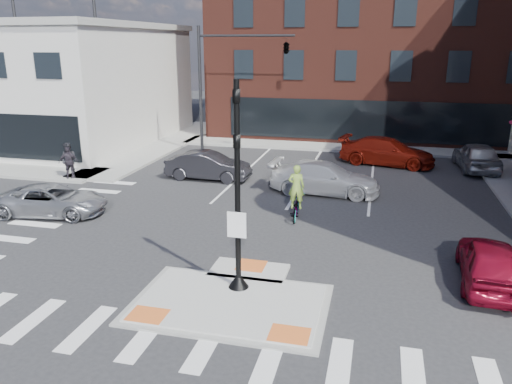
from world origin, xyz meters
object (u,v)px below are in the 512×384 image
(bg_car_red, at_px, (387,152))
(pedestrian_a, at_px, (69,160))
(silver_suv, at_px, (52,200))
(red_sedan, at_px, (490,262))
(bg_car_dark, at_px, (208,166))
(white_pickup, at_px, (325,178))
(pedestrian_b, at_px, (69,162))
(bg_car_silver, at_px, (477,156))
(cyclist, at_px, (296,201))

(bg_car_red, distance_m, pedestrian_a, 17.94)
(silver_suv, distance_m, bg_car_red, 18.70)
(red_sedan, bearing_deg, bg_car_dark, -33.67)
(white_pickup, distance_m, pedestrian_a, 13.34)
(silver_suv, relative_size, bg_car_dark, 1.03)
(bg_car_red, bearing_deg, bg_car_dark, 133.25)
(pedestrian_b, bearing_deg, bg_car_silver, -9.75)
(silver_suv, bearing_deg, red_sedan, -106.56)
(red_sedan, bearing_deg, bg_car_red, -74.96)
(bg_car_dark, xyz_separation_m, bg_car_red, (9.21, 5.69, 0.07))
(white_pickup, distance_m, bg_car_silver, 10.32)
(red_sedan, xyz_separation_m, bg_car_silver, (1.97, 14.96, 0.10))
(silver_suv, height_order, cyclist, cyclist)
(bg_car_dark, distance_m, bg_car_red, 10.83)
(red_sedan, distance_m, bg_car_silver, 15.09)
(red_sedan, distance_m, bg_car_dark, 15.36)
(red_sedan, xyz_separation_m, pedestrian_a, (-19.20, 7.42, 0.37))
(silver_suv, height_order, pedestrian_b, pedestrian_b)
(bg_car_dark, bearing_deg, pedestrian_a, 106.64)
(silver_suv, height_order, bg_car_silver, bg_car_silver)
(bg_car_red, distance_m, cyclist, 11.31)
(silver_suv, distance_m, pedestrian_b, 5.60)
(cyclist, bearing_deg, pedestrian_a, -18.14)
(white_pickup, distance_m, pedestrian_b, 13.34)
(bg_car_red, bearing_deg, bg_car_silver, -79.54)
(bg_car_dark, distance_m, pedestrian_a, 7.29)
(bg_car_silver, distance_m, bg_car_red, 4.95)
(red_sedan, relative_size, cyclist, 1.82)
(pedestrian_a, height_order, pedestrian_b, pedestrian_a)
(silver_suv, distance_m, bg_car_silver, 22.53)
(pedestrian_a, bearing_deg, pedestrian_b, -92.00)
(pedestrian_a, bearing_deg, silver_suv, -65.76)
(pedestrian_b, bearing_deg, pedestrian_a, 60.49)
(pedestrian_b, bearing_deg, cyclist, -42.92)
(bg_car_silver, xyz_separation_m, bg_car_red, (-4.95, 0.09, -0.01))
(bg_car_dark, bearing_deg, red_sedan, -126.37)
(silver_suv, distance_m, white_pickup, 12.33)
(red_sedan, distance_m, pedestrian_a, 20.59)
(bg_car_dark, relative_size, pedestrian_a, 2.40)
(bg_car_dark, bearing_deg, cyclist, -130.86)
(pedestrian_a, relative_size, pedestrian_b, 1.11)
(bg_car_red, height_order, pedestrian_b, pedestrian_b)
(silver_suv, bearing_deg, pedestrian_b, 18.03)
(white_pickup, relative_size, pedestrian_a, 2.83)
(white_pickup, bearing_deg, bg_car_red, -19.60)
(cyclist, relative_size, pedestrian_b, 1.37)
(red_sedan, height_order, pedestrian_b, pedestrian_b)
(pedestrian_a, bearing_deg, cyclist, -15.72)
(white_pickup, bearing_deg, cyclist, 173.32)
(red_sedan, relative_size, white_pickup, 0.80)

